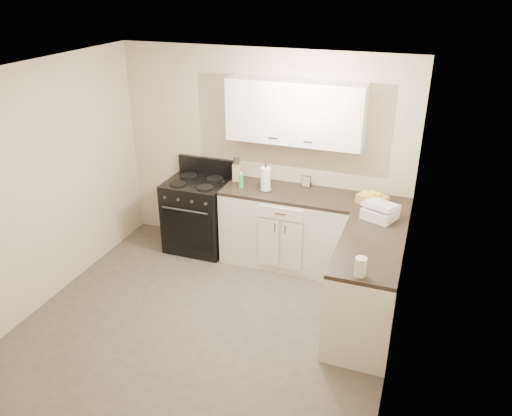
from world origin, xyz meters
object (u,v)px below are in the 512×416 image
(stove, at_px, (198,215))
(wicker_basket, at_px, (372,200))
(knife_block, at_px, (237,173))
(countertop_grill, at_px, (380,213))
(paper_towel, at_px, (266,179))

(stove, distance_m, wicker_basket, 2.19)
(knife_block, distance_m, wicker_basket, 1.65)
(knife_block, bearing_deg, countertop_grill, -28.58)
(stove, bearing_deg, countertop_grill, -8.05)
(wicker_basket, bearing_deg, stove, -179.65)
(paper_towel, height_order, wicker_basket, paper_towel)
(stove, bearing_deg, wicker_basket, 0.35)
(stove, relative_size, knife_block, 4.33)
(paper_towel, relative_size, wicker_basket, 0.92)
(knife_block, xyz_separation_m, paper_towel, (0.43, -0.16, 0.03))
(wicker_basket, relative_size, countertop_grill, 0.99)
(stove, distance_m, knife_block, 0.77)
(paper_towel, distance_m, countertop_grill, 1.38)
(paper_towel, bearing_deg, countertop_grill, -12.35)
(wicker_basket, xyz_separation_m, countertop_grill, (0.13, -0.33, 0.01))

